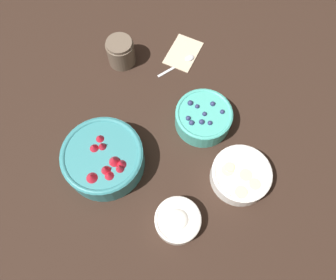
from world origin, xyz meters
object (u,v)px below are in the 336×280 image
at_px(bowl_strawberries, 103,158).
at_px(bowl_bananas, 241,175).
at_px(jar_chocolate, 121,53).
at_px(bowl_cream, 178,220).
at_px(bowl_blueberries, 203,117).

height_order(bowl_strawberries, bowl_bananas, bowl_strawberries).
relative_size(bowl_strawberries, bowl_bananas, 1.37).
relative_size(bowl_bananas, jar_chocolate, 1.81).
relative_size(bowl_bananas, bowl_cream, 1.35).
distance_m(bowl_blueberries, bowl_cream, 0.30).
bearing_deg(bowl_strawberries, jar_chocolate, 0.97).
bearing_deg(bowl_blueberries, bowl_cream, 170.33).
xyz_separation_m(bowl_strawberries, bowl_blueberries, (0.15, -0.26, -0.01)).
distance_m(bowl_strawberries, jar_chocolate, 0.35).
xyz_separation_m(bowl_bananas, bowl_cream, (-0.13, 0.16, -0.01)).
bearing_deg(bowl_strawberries, bowl_cream, -123.84).
bearing_deg(bowl_blueberries, bowl_strawberries, 120.34).
xyz_separation_m(bowl_blueberries, bowl_bananas, (-0.16, -0.11, -0.01)).
bearing_deg(bowl_strawberries, bowl_bananas, -91.26).
bearing_deg(bowl_cream, bowl_strawberries, 56.16).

